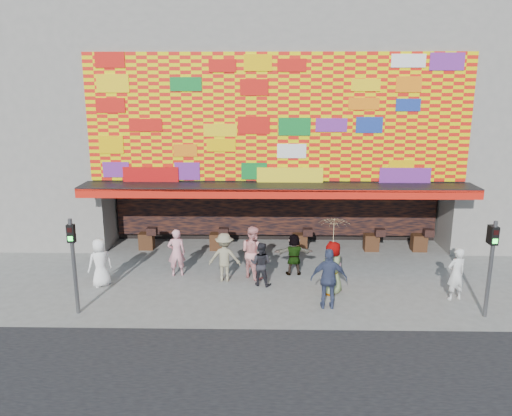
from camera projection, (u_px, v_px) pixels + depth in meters
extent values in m
plane|color=slate|center=(279.00, 294.00, 16.68)|extent=(90.00, 90.00, 0.00)
cube|color=gray|center=(276.00, 91.00, 22.85)|extent=(15.00, 8.00, 7.00)
cube|color=black|center=(275.00, 193.00, 25.04)|extent=(15.00, 6.00, 3.00)
cube|color=gray|center=(106.00, 212.00, 21.30)|extent=(0.40, 2.00, 3.00)
cube|color=gray|center=(449.00, 214.00, 21.02)|extent=(0.40, 2.00, 3.00)
cube|color=black|center=(277.00, 186.00, 19.24)|extent=(15.20, 1.60, 0.12)
cube|color=red|center=(278.00, 194.00, 18.52)|extent=(15.20, 0.04, 0.35)
cube|color=#ECDA00|center=(278.00, 118.00, 19.16)|extent=(14.80, 0.08, 4.90)
cube|color=black|center=(276.00, 207.00, 21.97)|extent=(14.00, 0.25, 2.50)
cylinder|color=#59595B|center=(74.00, 267.00, 14.98)|extent=(0.12, 0.12, 3.00)
cube|color=black|center=(71.00, 233.00, 14.72)|extent=(0.22, 0.18, 0.55)
cube|color=black|center=(69.00, 230.00, 14.60)|extent=(0.14, 0.02, 0.14)
cube|color=#19E533|center=(70.00, 239.00, 14.66)|extent=(0.14, 0.02, 0.14)
cylinder|color=#59595B|center=(490.00, 270.00, 14.74)|extent=(0.12, 0.12, 3.00)
cube|color=black|center=(494.00, 236.00, 14.48)|extent=(0.22, 0.18, 0.55)
cube|color=black|center=(496.00, 233.00, 14.36)|extent=(0.14, 0.02, 0.14)
cube|color=#19E533|center=(495.00, 241.00, 14.42)|extent=(0.14, 0.02, 0.14)
imported|color=white|center=(100.00, 263.00, 17.18)|extent=(0.99, 0.94, 1.71)
imported|color=pink|center=(177.00, 252.00, 18.13)|extent=(0.72, 0.55, 1.76)
imported|color=#232228|center=(261.00, 264.00, 17.28)|extent=(0.90, 0.79, 1.55)
imported|color=gray|center=(225.00, 257.00, 17.64)|extent=(1.16, 0.69, 1.75)
imported|color=#394264|center=(329.00, 279.00, 15.46)|extent=(1.16, 0.52, 1.94)
imported|color=gray|center=(294.00, 254.00, 18.26)|extent=(1.46, 0.56, 1.54)
imported|color=gray|center=(333.00, 268.00, 16.53)|extent=(1.05, 1.01, 1.82)
imported|color=silver|center=(456.00, 274.00, 16.08)|extent=(0.74, 0.59, 1.76)
imported|color=pink|center=(253.00, 252.00, 17.92)|extent=(1.18, 1.18, 1.93)
imported|color=beige|center=(334.00, 232.00, 16.23)|extent=(1.22, 1.24, 0.92)
cylinder|color=#4C3326|center=(333.00, 258.00, 16.45)|extent=(0.02, 0.02, 1.00)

